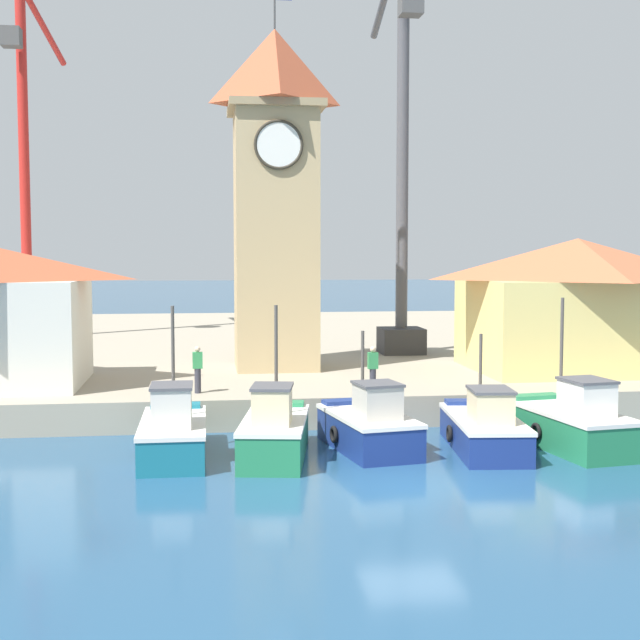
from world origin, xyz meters
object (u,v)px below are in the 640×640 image
object	(u,v)px
warehouse_right	(577,303)
dock_worker_along_quay	(198,369)
fishing_boat_left_inner	(369,426)
fishing_boat_center	(572,424)
fishing_boat_left_outer	(274,432)
fishing_boat_far_left	(173,433)
clock_tower	(275,191)
port_crane_far	(26,204)
port_crane_near	(402,198)
fishing_boat_mid_left	(484,428)
dock_worker_near_tower	(373,369)

from	to	relation	value
warehouse_right	dock_worker_along_quay	size ratio (longest dim) A/B	5.42
fishing_boat_left_inner	fishing_boat_center	bearing A→B (deg)	-5.36
fishing_boat_left_inner	fishing_boat_left_outer	bearing A→B (deg)	-167.47
fishing_boat_far_left	warehouse_right	bearing A→B (deg)	29.38
warehouse_right	clock_tower	bearing A→B (deg)	170.35
port_crane_far	fishing_boat_left_outer	bearing A→B (deg)	-65.74
clock_tower	port_crane_near	bearing A→B (deg)	36.05
fishing_boat_far_left	clock_tower	distance (m)	13.94
fishing_boat_mid_left	fishing_boat_far_left	bearing A→B (deg)	178.42
fishing_boat_left_inner	dock_worker_near_tower	bearing A→B (deg)	77.72
fishing_boat_far_left	warehouse_right	distance (m)	18.55
port_crane_far	fishing_boat_far_left	bearing A→B (deg)	-70.99
fishing_boat_left_inner	dock_worker_near_tower	distance (m)	4.14
fishing_boat_left_inner	clock_tower	bearing A→B (deg)	100.04
fishing_boat_center	dock_worker_along_quay	bearing A→B (deg)	154.55
warehouse_right	port_crane_far	size ratio (longest dim) A/B	0.45
dock_worker_near_tower	warehouse_right	bearing A→B (deg)	27.56
fishing_boat_left_outer	fishing_boat_center	distance (m)	8.94
clock_tower	dock_worker_near_tower	distance (m)	9.85
port_crane_near	dock_worker_near_tower	world-z (taller)	port_crane_near
warehouse_right	dock_worker_along_quay	distance (m)	15.90
warehouse_right	dock_worker_near_tower	bearing A→B (deg)	-152.44
fishing_boat_center	clock_tower	xyz separation A→B (m)	(-7.98, 11.38, 7.58)
port_crane_near	port_crane_far	xyz separation A→B (m)	(-18.87, 9.78, 0.10)
fishing_boat_center	clock_tower	distance (m)	15.83
fishing_boat_far_left	fishing_boat_left_outer	xyz separation A→B (m)	(2.88, -0.42, 0.02)
fishing_boat_far_left	fishing_boat_center	world-z (taller)	fishing_boat_center
fishing_boat_center	port_crane_near	distance (m)	17.75
fishing_boat_far_left	dock_worker_near_tower	xyz separation A→B (m)	(6.60, 4.10, 1.17)
fishing_boat_center	fishing_boat_far_left	bearing A→B (deg)	178.31
fishing_boat_mid_left	warehouse_right	size ratio (longest dim) A/B	0.57
fishing_boat_far_left	port_crane_near	bearing A→B (deg)	57.03
clock_tower	warehouse_right	size ratio (longest dim) A/B	1.75
warehouse_right	dock_worker_near_tower	distance (m)	10.71
fishing_boat_left_outer	fishing_boat_center	bearing A→B (deg)	0.44
fishing_boat_left_outer	dock_worker_near_tower	xyz separation A→B (m)	(3.72, 4.51, 1.15)
warehouse_right	port_crane_far	distance (m)	30.01
clock_tower	dock_worker_near_tower	world-z (taller)	clock_tower
fishing_boat_center	port_crane_near	size ratio (longest dim) A/B	0.25
clock_tower	port_crane_far	size ratio (longest dim) A/B	0.79
fishing_boat_far_left	fishing_boat_center	bearing A→B (deg)	-1.69
fishing_boat_center	dock_worker_near_tower	world-z (taller)	fishing_boat_center
dock_worker_near_tower	fishing_boat_left_inner	bearing A→B (deg)	-102.28
dock_worker_near_tower	fishing_boat_mid_left	bearing A→B (deg)	-59.64
fishing_boat_far_left	fishing_boat_left_inner	bearing A→B (deg)	2.21
fishing_boat_far_left	port_crane_near	size ratio (longest dim) A/B	0.24
fishing_boat_left_outer	clock_tower	bearing A→B (deg)	85.22
fishing_boat_left_inner	fishing_boat_mid_left	distance (m)	3.43
port_crane_near	dock_worker_near_tower	distance (m)	13.65
fishing_boat_far_left	fishing_boat_left_outer	bearing A→B (deg)	-8.23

